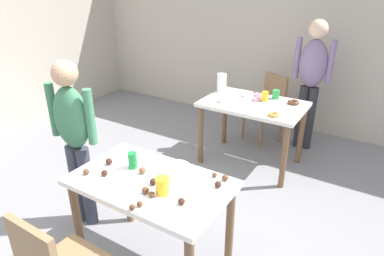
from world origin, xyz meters
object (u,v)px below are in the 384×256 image
at_px(person_adult_far, 312,74).
at_px(pitcher_far, 222,83).
at_px(soda_can, 133,160).
at_px(mixing_bowl, 177,171).
at_px(dining_table_far, 253,112).
at_px(chair_far_table, 268,104).
at_px(person_girl_near, 74,133).
at_px(dining_table_near, 151,194).

xyz_separation_m(person_adult_far, pitcher_far, (-0.89, -0.58, -0.10)).
bearing_deg(soda_can, mixing_bowl, 12.39).
bearing_deg(dining_table_far, mixing_bowl, -85.88).
bearing_deg(soda_can, person_adult_far, 75.81).
height_order(mixing_bowl, pitcher_far, pitcher_far).
relative_size(chair_far_table, person_girl_near, 0.59).
bearing_deg(dining_table_far, chair_far_table, 95.80).
bearing_deg(soda_can, dining_table_far, 83.04).
height_order(dining_table_far, person_girl_near, person_girl_near).
xyz_separation_m(chair_far_table, soda_can, (-0.14, -2.47, 0.31)).
bearing_deg(soda_can, pitcher_far, 97.89).
bearing_deg(soda_can, person_girl_near, 179.41).
bearing_deg(dining_table_near, person_adult_far, 80.74).
height_order(chair_far_table, person_adult_far, person_adult_far).
relative_size(dining_table_near, chair_far_table, 1.27).
bearing_deg(chair_far_table, dining_table_near, -88.41).
relative_size(mixing_bowl, soda_can, 1.71).
distance_m(dining_table_far, person_adult_far, 0.90).
distance_m(dining_table_far, soda_can, 1.78).
height_order(dining_table_near, dining_table_far, same).
distance_m(person_adult_far, soda_can, 2.57).
bearing_deg(mixing_bowl, soda_can, -167.61).
relative_size(dining_table_far, person_adult_far, 0.69).
bearing_deg(chair_far_table, mixing_bowl, -85.38).
height_order(person_adult_far, soda_can, person_adult_far).
bearing_deg(person_girl_near, mixing_bowl, 4.04).
relative_size(person_girl_near, pitcher_far, 6.74).
distance_m(dining_table_near, pitcher_far, 2.05).
height_order(person_girl_near, pitcher_far, person_girl_near).
distance_m(person_girl_near, soda_can, 0.62).
distance_m(dining_table_near, person_girl_near, 0.87).
relative_size(dining_table_far, person_girl_near, 0.75).
bearing_deg(chair_far_table, person_adult_far, 2.47).
bearing_deg(person_adult_far, soda_can, -104.19).
height_order(dining_table_near, person_girl_near, person_girl_near).
relative_size(chair_far_table, mixing_bowl, 4.18).
xyz_separation_m(dining_table_far, person_adult_far, (0.42, 0.73, 0.32)).
relative_size(chair_far_table, soda_can, 7.13).
bearing_deg(person_girl_near, pitcher_far, 79.49).
bearing_deg(chair_far_table, person_girl_near, -107.18).
bearing_deg(chair_far_table, pitcher_far, -126.28).
xyz_separation_m(dining_table_far, soda_can, (-0.21, -1.76, 0.17)).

